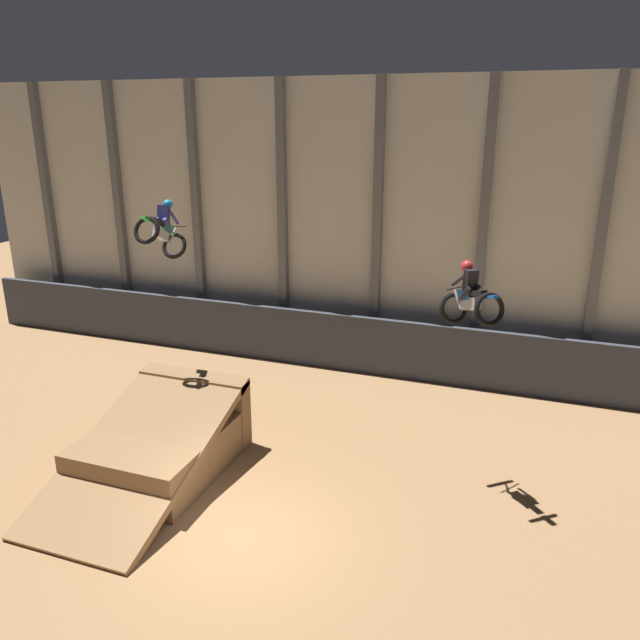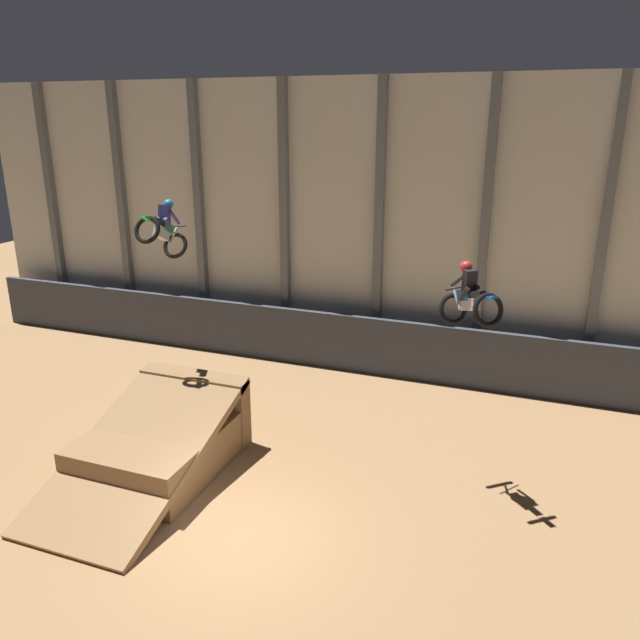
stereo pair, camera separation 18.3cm
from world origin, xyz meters
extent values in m
plane|color=#9E754C|center=(0.00, 0.00, 0.00)|extent=(60.00, 60.00, 0.00)
cube|color=beige|center=(0.00, 10.35, 4.78)|extent=(32.00, 0.12, 9.57)
cube|color=slate|center=(-13.51, 10.15, 4.78)|extent=(0.28, 0.28, 9.57)
cube|color=slate|center=(-10.13, 10.15, 4.78)|extent=(0.28, 0.28, 9.57)
cube|color=slate|center=(-6.76, 10.15, 4.78)|extent=(0.28, 0.28, 9.57)
cube|color=slate|center=(-3.38, 10.15, 4.78)|extent=(0.28, 0.28, 9.57)
cube|color=slate|center=(0.00, 10.15, 4.78)|extent=(0.28, 0.28, 9.57)
cube|color=slate|center=(3.38, 10.15, 4.78)|extent=(0.28, 0.28, 9.57)
cube|color=slate|center=(6.76, 10.15, 4.78)|extent=(0.28, 0.28, 9.57)
cube|color=#383D47|center=(0.00, 9.41, 0.99)|extent=(31.36, 0.20, 1.97)
cube|color=#966F48|center=(-3.13, 1.82, 0.55)|extent=(3.00, 3.81, 1.10)
cube|color=olive|center=(-3.13, 3.48, 0.91)|extent=(3.06, 0.50, 1.83)
cube|color=#9E754C|center=(-3.13, 1.00, 0.91)|extent=(3.06, 5.51, 2.02)
torus|color=black|center=(-4.26, 4.75, 4.98)|extent=(0.74, 0.46, 0.70)
torus|color=black|center=(-4.22, 3.51, 5.61)|extent=(0.74, 0.46, 0.70)
cube|color=#B7B7BC|center=(-4.24, 4.14, 5.42)|extent=(0.20, 0.60, 0.49)
cube|color=green|center=(-4.25, 4.38, 5.52)|extent=(0.22, 0.51, 0.41)
cube|color=black|center=(-4.23, 4.04, 5.73)|extent=(0.18, 0.56, 0.36)
cube|color=green|center=(-4.22, 3.54, 5.89)|extent=(0.15, 0.35, 0.22)
cylinder|color=#B7B7BC|center=(-4.26, 4.70, 5.27)|extent=(0.07, 0.45, 0.40)
cylinder|color=black|center=(-4.26, 4.78, 5.50)|extent=(0.59, 0.35, 0.04)
cube|color=navy|center=(-4.25, 4.34, 5.88)|extent=(0.29, 0.27, 0.52)
sphere|color=#2393CC|center=(-4.25, 4.58, 6.12)|extent=(0.27, 0.36, 0.35)
cylinder|color=navy|center=(-4.36, 4.27, 5.62)|extent=(0.12, 0.30, 0.42)
cylinder|color=navy|center=(-4.12, 4.28, 5.62)|extent=(0.12, 0.30, 0.42)
cylinder|color=navy|center=(-4.41, 4.56, 5.79)|extent=(0.09, 0.41, 0.44)
cylinder|color=navy|center=(-4.09, 4.57, 5.79)|extent=(0.09, 0.41, 0.44)
torus|color=black|center=(3.41, 4.30, 4.13)|extent=(0.75, 0.70, 0.73)
torus|color=black|center=(4.28, 3.27, 4.50)|extent=(0.75, 0.70, 0.73)
cube|color=#B7B7BC|center=(3.86, 3.77, 4.45)|extent=(0.51, 0.56, 0.41)
cube|color=blue|center=(3.72, 3.94, 4.59)|extent=(0.47, 0.50, 0.35)
cube|color=black|center=(3.96, 3.64, 4.72)|extent=(0.49, 0.54, 0.26)
cube|color=blue|center=(4.30, 3.24, 4.78)|extent=(0.34, 0.37, 0.15)
cylinder|color=#B7B7BC|center=(3.48, 4.22, 4.41)|extent=(0.29, 0.33, 0.47)
cylinder|color=black|center=(3.47, 4.23, 4.65)|extent=(0.40, 0.56, 0.04)
cube|color=black|center=(3.79, 3.85, 4.94)|extent=(0.34, 0.34, 0.51)
sphere|color=red|center=(3.67, 3.99, 5.22)|extent=(0.40, 0.41, 0.32)
cylinder|color=black|center=(3.70, 3.76, 4.67)|extent=(0.31, 0.34, 0.39)
cylinder|color=black|center=(3.89, 3.92, 4.67)|extent=(0.31, 0.34, 0.39)
cylinder|color=black|center=(3.51, 3.93, 4.89)|extent=(0.36, 0.41, 0.37)
cylinder|color=black|center=(3.76, 4.13, 4.89)|extent=(0.36, 0.41, 0.37)
camera|label=1|loc=(5.20, -9.63, 8.36)|focal=35.00mm
camera|label=2|loc=(5.37, -9.57, 8.36)|focal=35.00mm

